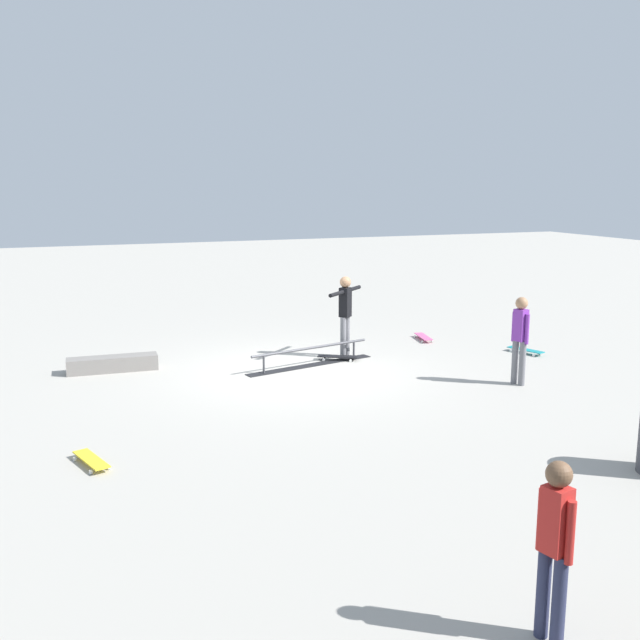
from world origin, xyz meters
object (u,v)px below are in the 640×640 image
skate_ledge (113,364)px  bystander_red_shirt (555,542)px  grind_rail (311,357)px  bystander_purple_shirt (520,336)px  skater_main (345,311)px  loose_skateboard_teal (526,350)px  loose_skateboard_yellow (91,460)px  skateboard_main (338,357)px  loose_skateboard_pink (423,337)px

skate_ledge → bystander_red_shirt: (-2.35, 9.75, 0.70)m
grind_rail → bystander_red_shirt: size_ratio=1.87×
bystander_purple_shirt → skater_main: bearing=18.5°
bystander_purple_shirt → loose_skateboard_teal: size_ratio=1.92×
bystander_purple_shirt → loose_skateboard_yellow: 7.48m
grind_rail → loose_skateboard_yellow: grind_rail is taller
skateboard_main → loose_skateboard_teal: bearing=15.5°
skateboard_main → bystander_purple_shirt: size_ratio=0.51×
grind_rail → loose_skateboard_teal: (-4.56, 0.69, -0.09)m
skater_main → loose_skateboard_pink: skater_main is taller
grind_rail → loose_skateboard_yellow: bearing=27.1°
loose_skateboard_teal → loose_skateboard_yellow: size_ratio=1.00×
bystander_purple_shirt → loose_skateboard_pink: size_ratio=1.91×
skate_ledge → loose_skateboard_yellow: skate_ledge is taller
grind_rail → loose_skateboard_teal: bearing=158.2°
grind_rail → bystander_purple_shirt: bystander_purple_shirt is taller
loose_skateboard_pink → loose_skateboard_teal: same height
bystander_red_shirt → loose_skateboard_teal: bystander_red_shirt is taller
skateboard_main → loose_skateboard_yellow: bearing=-113.7°
skate_ledge → bystander_purple_shirt: 7.56m
loose_skateboard_teal → bystander_purple_shirt: bearing=-59.7°
skate_ledge → loose_skateboard_teal: 8.39m
grind_rail → skater_main: (-0.91, -0.40, 0.81)m
grind_rail → loose_skateboard_pink: (-3.22, -1.24, -0.09)m
bystander_purple_shirt → loose_skateboard_teal: (-1.60, -1.90, -0.82)m
grind_rail → skater_main: bearing=-169.1°
grind_rail → bystander_red_shirt: bearing=68.3°
grind_rail → loose_skateboard_teal: 4.62m
skateboard_main → bystander_red_shirt: size_ratio=0.53×
skater_main → loose_skateboard_yellow: size_ratio=2.03×
skater_main → loose_skateboard_pink: size_ratio=2.03×
grind_rail → skateboard_main: 0.69m
bystander_purple_shirt → loose_skateboard_pink: bearing=-19.7°
skate_ledge → skater_main: bearing=172.9°
skateboard_main → bystander_purple_shirt: bearing=-22.1°
grind_rail → bystander_red_shirt: bystander_red_shirt is taller
grind_rail → skateboard_main: size_ratio=3.49×
grind_rail → skate_ledge: bearing=-28.1°
bystander_red_shirt → loose_skateboard_teal: 10.02m
bystander_purple_shirt → grind_rail: bearing=32.9°
skateboard_main → skate_ledge: bearing=-161.8°
grind_rail → skate_ledge: (3.66, -0.98, -0.02)m
skater_main → loose_skateboard_pink: 2.62m
bystander_red_shirt → grind_rail: bearing=-21.0°
loose_skateboard_pink → skateboard_main: bearing=123.9°
bystander_red_shirt → loose_skateboard_pink: 11.02m
loose_skateboard_pink → loose_skateboard_yellow: (7.60, 4.97, 0.00)m
loose_skateboard_pink → loose_skateboard_yellow: same height
loose_skateboard_yellow → loose_skateboard_teal: bearing=-88.5°
skater_main → loose_skateboard_teal: size_ratio=2.03×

